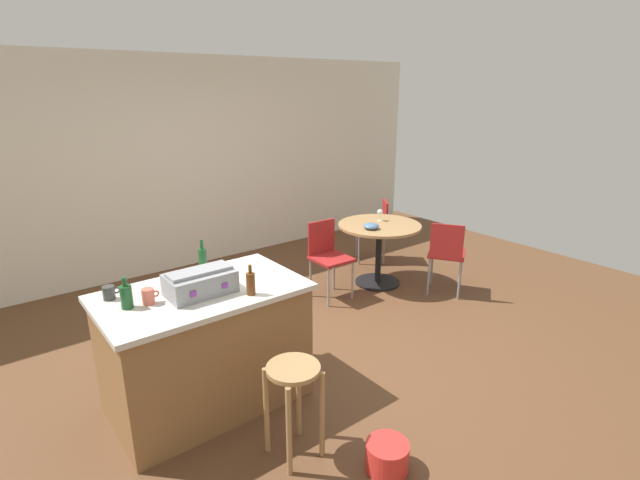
{
  "coord_description": "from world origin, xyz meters",
  "views": [
    {
      "loc": [
        -2.34,
        -3.16,
        2.31
      ],
      "look_at": [
        0.28,
        0.18,
        0.95
      ],
      "focal_mm": 26.81,
      "sensor_mm": 36.0,
      "label": 1
    }
  ],
  "objects_px": {
    "kitchen_island": "(206,347)",
    "bottle_1": "(203,260)",
    "serving_bowl": "(371,226)",
    "bottle_2": "(126,296)",
    "folding_chair_left": "(376,226)",
    "plastic_bucket": "(387,456)",
    "dining_table": "(379,238)",
    "wooden_stool": "(294,390)",
    "cup_0": "(109,293)",
    "folding_chair_far": "(447,252)",
    "folding_chair_near": "(328,253)",
    "cup_1": "(148,296)",
    "wine_glass": "(380,212)",
    "toolbox": "(200,282)",
    "bottle_0": "(251,283)"
  },
  "relations": [
    {
      "from": "bottle_2",
      "to": "cup_1",
      "type": "bearing_deg",
      "value": -9.66
    },
    {
      "from": "bottle_2",
      "to": "bottle_0",
      "type": "bearing_deg",
      "value": -22.84
    },
    {
      "from": "plastic_bucket",
      "to": "folding_chair_near",
      "type": "bearing_deg",
      "value": 59.09
    },
    {
      "from": "folding_chair_left",
      "to": "cup_1",
      "type": "relative_size",
      "value": 7.24
    },
    {
      "from": "cup_0",
      "to": "cup_1",
      "type": "distance_m",
      "value": 0.3
    },
    {
      "from": "cup_1",
      "to": "wine_glass",
      "type": "distance_m",
      "value": 3.29
    },
    {
      "from": "wooden_stool",
      "to": "plastic_bucket",
      "type": "xyz_separation_m",
      "value": [
        0.38,
        -0.47,
        -0.39
      ]
    },
    {
      "from": "toolbox",
      "to": "bottle_1",
      "type": "distance_m",
      "value": 0.39
    },
    {
      "from": "folding_chair_left",
      "to": "bottle_2",
      "type": "height_order",
      "value": "bottle_2"
    },
    {
      "from": "bottle_1",
      "to": "folding_chair_near",
      "type": "bearing_deg",
      "value": 20.43
    },
    {
      "from": "folding_chair_left",
      "to": "toolbox",
      "type": "relative_size",
      "value": 1.84
    },
    {
      "from": "bottle_2",
      "to": "wine_glass",
      "type": "relative_size",
      "value": 1.49
    },
    {
      "from": "dining_table",
      "to": "cup_1",
      "type": "bearing_deg",
      "value": -164.15
    },
    {
      "from": "folding_chair_left",
      "to": "plastic_bucket",
      "type": "height_order",
      "value": "folding_chair_left"
    },
    {
      "from": "toolbox",
      "to": "bottle_1",
      "type": "xyz_separation_m",
      "value": [
        0.18,
        0.35,
        0.02
      ]
    },
    {
      "from": "folding_chair_left",
      "to": "serving_bowl",
      "type": "relative_size",
      "value": 4.7
    },
    {
      "from": "kitchen_island",
      "to": "bottle_1",
      "type": "relative_size",
      "value": 5.3
    },
    {
      "from": "folding_chair_near",
      "to": "folding_chair_left",
      "type": "distance_m",
      "value": 1.37
    },
    {
      "from": "bottle_0",
      "to": "folding_chair_left",
      "type": "bearing_deg",
      "value": 30.74
    },
    {
      "from": "toolbox",
      "to": "cup_0",
      "type": "height_order",
      "value": "toolbox"
    },
    {
      "from": "folding_chair_near",
      "to": "cup_0",
      "type": "bearing_deg",
      "value": -163.97
    },
    {
      "from": "kitchen_island",
      "to": "folding_chair_left",
      "type": "distance_m",
      "value": 3.53
    },
    {
      "from": "folding_chair_near",
      "to": "bottle_0",
      "type": "height_order",
      "value": "bottle_0"
    },
    {
      "from": "folding_chair_near",
      "to": "cup_1",
      "type": "distance_m",
      "value": 2.54
    },
    {
      "from": "toolbox",
      "to": "bottle_0",
      "type": "relative_size",
      "value": 2.1
    },
    {
      "from": "serving_bowl",
      "to": "bottle_2",
      "type": "bearing_deg",
      "value": -165.57
    },
    {
      "from": "dining_table",
      "to": "kitchen_island",
      "type": "bearing_deg",
      "value": -161.93
    },
    {
      "from": "wooden_stool",
      "to": "wine_glass",
      "type": "bearing_deg",
      "value": 35.39
    },
    {
      "from": "folding_chair_far",
      "to": "bottle_0",
      "type": "relative_size",
      "value": 4.0
    },
    {
      "from": "kitchen_island",
      "to": "serving_bowl",
      "type": "bearing_deg",
      "value": 17.88
    },
    {
      "from": "cup_1",
      "to": "plastic_bucket",
      "type": "xyz_separation_m",
      "value": [
        0.94,
        -1.33,
        -0.89
      ]
    },
    {
      "from": "kitchen_island",
      "to": "bottle_1",
      "type": "distance_m",
      "value": 0.66
    },
    {
      "from": "cup_1",
      "to": "cup_0",
      "type": "bearing_deg",
      "value": 128.29
    },
    {
      "from": "wooden_stool",
      "to": "bottle_2",
      "type": "height_order",
      "value": "bottle_2"
    },
    {
      "from": "cup_1",
      "to": "serving_bowl",
      "type": "distance_m",
      "value": 2.92
    },
    {
      "from": "bottle_1",
      "to": "dining_table",
      "type": "bearing_deg",
      "value": 12.87
    },
    {
      "from": "cup_0",
      "to": "folding_chair_far",
      "type": "bearing_deg",
      "value": -1.33
    },
    {
      "from": "wooden_stool",
      "to": "toolbox",
      "type": "distance_m",
      "value": 0.98
    },
    {
      "from": "toolbox",
      "to": "kitchen_island",
      "type": "bearing_deg",
      "value": 61.76
    },
    {
      "from": "kitchen_island",
      "to": "dining_table",
      "type": "bearing_deg",
      "value": 18.07
    },
    {
      "from": "folding_chair_far",
      "to": "folding_chair_near",
      "type": "bearing_deg",
      "value": 143.77
    },
    {
      "from": "wine_glass",
      "to": "serving_bowl",
      "type": "xyz_separation_m",
      "value": [
        -0.33,
        -0.19,
        -0.07
      ]
    },
    {
      "from": "wine_glass",
      "to": "toolbox",
      "type": "bearing_deg",
      "value": -159.77
    },
    {
      "from": "dining_table",
      "to": "folding_chair_left",
      "type": "bearing_deg",
      "value": 48.01
    },
    {
      "from": "dining_table",
      "to": "cup_1",
      "type": "xyz_separation_m",
      "value": [
        -3.03,
        -0.86,
        0.41
      ]
    },
    {
      "from": "kitchen_island",
      "to": "wine_glass",
      "type": "height_order",
      "value": "kitchen_island"
    },
    {
      "from": "dining_table",
      "to": "plastic_bucket",
      "type": "xyz_separation_m",
      "value": [
        -2.09,
        -2.19,
        -0.48
      ]
    },
    {
      "from": "folding_chair_far",
      "to": "bottle_1",
      "type": "height_order",
      "value": "bottle_1"
    },
    {
      "from": "dining_table",
      "to": "bottle_0",
      "type": "bearing_deg",
      "value": -154.53
    },
    {
      "from": "folding_chair_near",
      "to": "bottle_2",
      "type": "bearing_deg",
      "value": -159.16
    }
  ]
}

